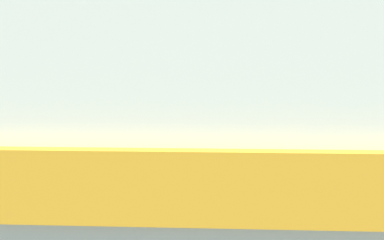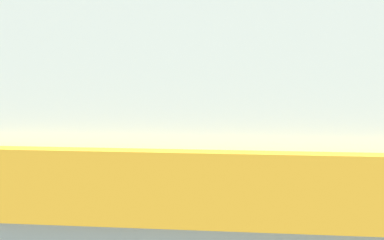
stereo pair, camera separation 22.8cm
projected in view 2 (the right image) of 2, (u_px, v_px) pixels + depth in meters
ground at (329, 160)px, 7.44m from camera, size 32.00×26.00×0.02m
breakwater at (273, 92)px, 18.91m from camera, size 31.36×2.03×2.42m
vintage_coach at (208, 59)px, 5.02m from camera, size 2.74×8.67×3.70m
lamp_post at (361, 31)px, 13.45m from camera, size 0.81×0.84×5.78m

